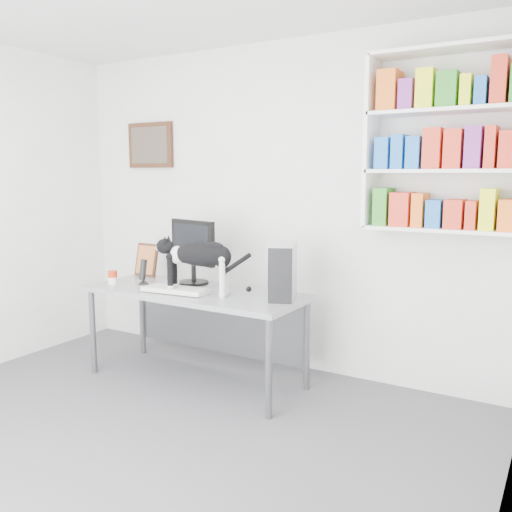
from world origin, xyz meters
name	(u,v)px	position (x,y,z in m)	size (l,w,h in m)	color
room	(90,227)	(0.00, 0.00, 1.35)	(4.01, 4.01, 2.70)	#505055
bookshelf	(443,141)	(1.40, 1.85, 1.85)	(1.03, 0.28, 1.24)	white
wall_art	(150,145)	(-1.30, 1.97, 1.90)	(0.52, 0.04, 0.42)	#4C2D18
desk	(195,336)	(-0.30, 1.29, 0.37)	(1.76, 0.68, 0.73)	gray
monitor	(193,252)	(-0.46, 1.50, 1.00)	(0.51, 0.24, 0.54)	black
keyboard	(176,290)	(-0.38, 1.16, 0.75)	(0.52, 0.20, 0.04)	silver
pc_tower	(283,271)	(0.42, 1.41, 0.93)	(0.18, 0.40, 0.40)	silver
speaker	(143,271)	(-0.81, 1.28, 0.84)	(0.09, 0.09, 0.22)	black
leaning_print	(147,259)	(-1.03, 1.57, 0.88)	(0.24, 0.10, 0.30)	#4C2D18
soup_can	(113,277)	(-1.03, 1.15, 0.79)	(0.08, 0.08, 0.11)	#B3280F
cat	(200,268)	(-0.16, 1.19, 0.94)	(0.67, 0.18, 0.41)	black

